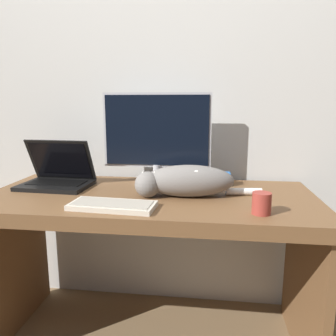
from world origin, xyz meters
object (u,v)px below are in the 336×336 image
at_px(laptop, 57,177).
at_px(coffee_mug, 262,203).
at_px(monitor, 156,138).
at_px(cat, 185,181).
at_px(external_keyboard, 112,205).

height_order(laptop, coffee_mug, laptop).
height_order(monitor, cat, monitor).
bearing_deg(laptop, coffee_mug, -14.67).
bearing_deg(coffee_mug, cat, 146.58).
xyz_separation_m(laptop, external_keyboard, (0.37, -0.30, -0.04)).
bearing_deg(cat, monitor, 120.02).
bearing_deg(monitor, coffee_mug, -42.48).
bearing_deg(laptop, monitor, 17.47).
distance_m(external_keyboard, coffee_mug, 0.57).
relative_size(monitor, cat, 0.98).
distance_m(cat, coffee_mug, 0.36).
xyz_separation_m(monitor, cat, (0.16, -0.23, -0.16)).
xyz_separation_m(external_keyboard, coffee_mug, (0.57, 0.00, 0.03)).
xyz_separation_m(monitor, external_keyboard, (-0.11, -0.43, -0.22)).
height_order(cat, coffee_mug, cat).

